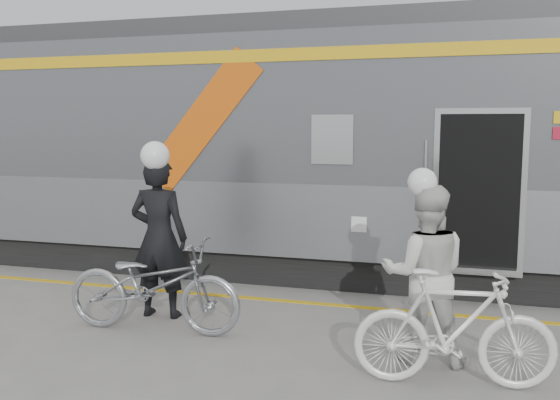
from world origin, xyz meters
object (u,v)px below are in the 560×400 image
(man, at_px, (159,237))
(woman, at_px, (425,274))
(bicycle_left, at_px, (153,285))
(bicycle_right, at_px, (454,329))

(man, xyz_separation_m, woman, (3.33, -0.58, -0.10))
(man, bearing_deg, woman, 166.84)
(bicycle_left, bearing_deg, bicycle_right, -102.88)
(bicycle_left, bearing_deg, woman, -93.82)
(bicycle_right, bearing_deg, woman, 21.43)
(woman, height_order, bicycle_right, woman)
(woman, bearing_deg, bicycle_right, 111.43)
(man, xyz_separation_m, bicycle_right, (3.63, -1.13, -0.47))
(bicycle_left, relative_size, woman, 1.16)
(woman, relative_size, bicycle_right, 0.99)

